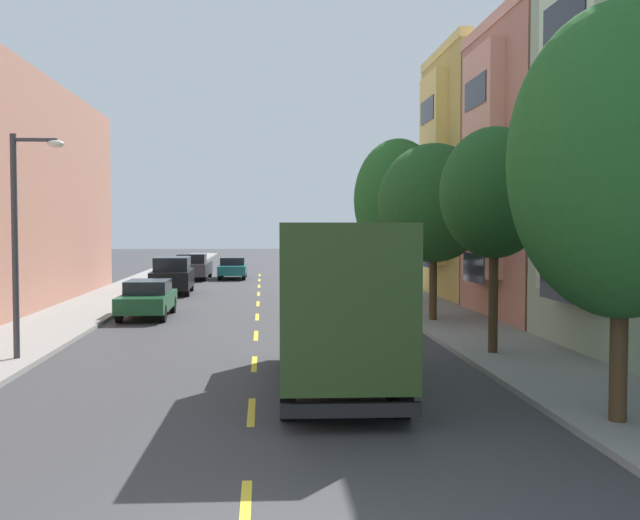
{
  "coord_description": "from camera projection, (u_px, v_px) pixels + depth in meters",
  "views": [
    {
      "loc": [
        0.23,
        -7.25,
        3.54
      ],
      "look_at": [
        2.97,
        28.76,
        1.91
      ],
      "focal_mm": 42.25,
      "sensor_mm": 36.0,
      "label": 1
    }
  ],
  "objects": [
    {
      "name": "parked_wagon_navy",
      "position": [
        328.0,
        268.0,
        49.41
      ],
      "size": [
        1.83,
        4.7,
        1.5
      ],
      "color": "navy",
      "rests_on": "ground_plane"
    },
    {
      "name": "street_tree_farthest",
      "position": [
        398.0,
        200.0,
        34.3
      ],
      "size": [
        4.05,
        4.05,
        7.38
      ],
      "color": "#47331E",
      "rests_on": "sidewalk_right"
    },
    {
      "name": "street_tree_third",
      "position": [
        434.0,
        203.0,
        27.19
      ],
      "size": [
        4.04,
        4.04,
        6.39
      ],
      "color": "#47331E",
      "rests_on": "sidewalk_right"
    },
    {
      "name": "parked_suv_black",
      "position": [
        172.0,
        275.0,
        39.16
      ],
      "size": [
        2.09,
        4.85,
        1.93
      ],
      "color": "black",
      "rests_on": "ground_plane"
    },
    {
      "name": "delivery_box_truck",
      "position": [
        336.0,
        297.0,
        16.18
      ],
      "size": [
        2.58,
        7.86,
        3.6
      ],
      "color": "#2D471E",
      "rests_on": "ground_plane"
    },
    {
      "name": "street_tree_second",
      "position": [
        494.0,
        193.0,
        20.06
      ],
      "size": [
        2.91,
        2.91,
        6.05
      ],
      "color": "#47331E",
      "rests_on": "sidewalk_right"
    },
    {
      "name": "street_lamp",
      "position": [
        22.0,
        226.0,
        19.22
      ],
      "size": [
        1.35,
        0.28,
        5.75
      ],
      "color": "#38383D",
      "rests_on": "sidewalk_left"
    },
    {
      "name": "sidewalk_left",
      "position": [
        104.0,
        301.0,
        34.71
      ],
      "size": [
        3.2,
        120.0,
        0.14
      ],
      "primitive_type": "cube",
      "color": "gray",
      "rests_on": "ground_plane"
    },
    {
      "name": "ground_plane",
      "position": [
        258.0,
        297.0,
        37.25
      ],
      "size": [
        160.0,
        160.0,
        0.0
      ],
      "primitive_type": "plane",
      "color": "#38383A"
    },
    {
      "name": "lane_centerline_dashes",
      "position": [
        258.0,
        310.0,
        31.77
      ],
      "size": [
        0.14,
        47.2,
        0.01
      ],
      "color": "yellow",
      "rests_on": "ground_plane"
    },
    {
      "name": "street_tree_nearest",
      "position": [
        622.0,
        161.0,
        12.93
      ],
      "size": [
        3.9,
        3.9,
        7.26
      ],
      "color": "#47331E",
      "rests_on": "sidewalk_right"
    },
    {
      "name": "townhouse_fourth_mustard",
      "position": [
        551.0,
        179.0,
        36.76
      ],
      "size": [
        11.99,
        8.03,
        12.09
      ],
      "color": "tan",
      "rests_on": "ground_plane"
    },
    {
      "name": "sidewalk_right",
      "position": [
        408.0,
        299.0,
        35.79
      ],
      "size": [
        3.2,
        120.0,
        0.14
      ],
      "primitive_type": "cube",
      "color": "gray",
      "rests_on": "ground_plane"
    },
    {
      "name": "parked_sedan_forest",
      "position": [
        147.0,
        298.0,
        29.12
      ],
      "size": [
        1.8,
        4.5,
        1.43
      ],
      "color": "#194C28",
      "rests_on": "ground_plane"
    },
    {
      "name": "parked_pickup_silver",
      "position": [
        320.0,
        263.0,
        55.56
      ],
      "size": [
        2.05,
        5.32,
        1.73
      ],
      "color": "#B2B5BA",
      "rests_on": "ground_plane"
    },
    {
      "name": "parked_wagon_white",
      "position": [
        341.0,
        277.0,
        40.33
      ],
      "size": [
        1.9,
        4.73,
        1.5
      ],
      "color": "silver",
      "rests_on": "ground_plane"
    },
    {
      "name": "parked_pickup_charcoal",
      "position": [
        194.0,
        267.0,
        49.62
      ],
      "size": [
        2.11,
        5.34,
        1.73
      ],
      "color": "#333338",
      "rests_on": "ground_plane"
    },
    {
      "name": "moving_teal_sedan",
      "position": [
        233.0,
        268.0,
        50.55
      ],
      "size": [
        1.8,
        4.5,
        1.43
      ],
      "color": "#195B60",
      "rests_on": "ground_plane"
    }
  ]
}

